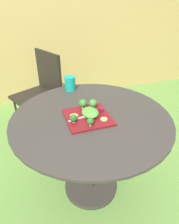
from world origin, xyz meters
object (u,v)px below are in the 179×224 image
Objects in this scene: patio_chair at (42,87)px; drinking_glass at (70,84)px; salad_plate at (88,117)px; fork at (81,118)px.

patio_chair reaches higher than drinking_glass.
salad_plate is 0.47m from drinking_glass.
patio_chair is at bearing 100.92° from salad_plate.
drinking_glass is at bearing -71.54° from patio_chair.
salad_plate is 1.89× the size of fork.
salad_plate is 2.46× the size of drinking_glass.
patio_chair reaches higher than salad_plate.
salad_plate is 0.05m from fork.
patio_chair is 0.66m from drinking_glass.
salad_plate is (0.20, -1.05, 0.21)m from patio_chair.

